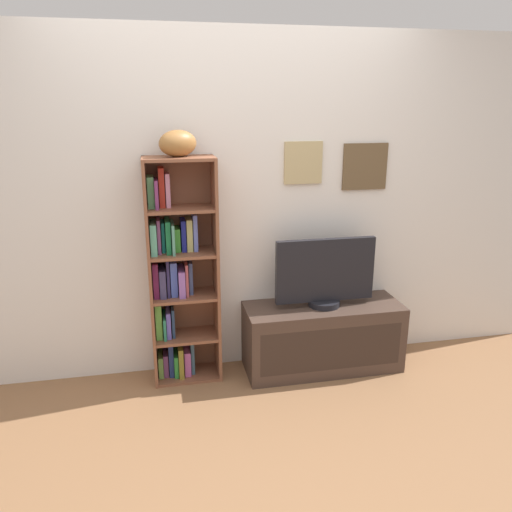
% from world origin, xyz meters
% --- Properties ---
extents(ground, '(5.20, 5.20, 0.04)m').
position_xyz_m(ground, '(0.00, 0.00, -0.02)').
color(ground, brown).
extents(back_wall, '(4.80, 0.08, 2.31)m').
position_xyz_m(back_wall, '(0.00, 1.13, 1.15)').
color(back_wall, silver).
rests_on(back_wall, ground).
extents(bookshelf, '(0.45, 0.26, 1.52)m').
position_xyz_m(bookshelf, '(-0.40, 1.00, 0.73)').
color(bookshelf, brown).
rests_on(bookshelf, ground).
extents(football, '(0.30, 0.26, 0.16)m').
position_xyz_m(football, '(-0.36, 0.97, 1.60)').
color(football, olive).
rests_on(football, bookshelf).
extents(tv_stand, '(1.10, 0.41, 0.48)m').
position_xyz_m(tv_stand, '(0.60, 0.89, 0.24)').
color(tv_stand, '#433129').
rests_on(tv_stand, ground).
extents(television, '(0.70, 0.22, 0.48)m').
position_xyz_m(television, '(0.60, 0.90, 0.72)').
color(television, black).
rests_on(television, tv_stand).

